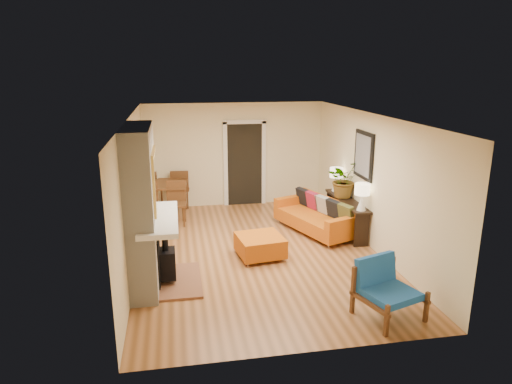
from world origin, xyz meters
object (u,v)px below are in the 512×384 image
lamp_near (362,194)px  lamp_far (336,177)px  sofa (318,216)px  blue_chair (384,285)px  dining_table (175,189)px  ottoman (260,245)px  console_table (347,206)px  houseplant (344,179)px

lamp_near → lamp_far: same height
sofa → blue_chair: 3.48m
blue_chair → dining_table: bearing=119.5°
ottoman → console_table: (2.07, 0.99, 0.34)m
console_table → blue_chair: bearing=-102.0°
lamp_far → dining_table: bearing=163.0°
sofa → dining_table: size_ratio=1.17×
lamp_far → console_table: bearing=-90.0°
sofa → houseplant: 0.97m
ottoman → houseplant: (2.06, 1.20, 0.89)m
console_table → lamp_far: 0.86m
houseplant → dining_table: bearing=155.9°
houseplant → sofa: bearing=-175.1°
blue_chair → dining_table: dining_table is taller
lamp_far → houseplant: size_ratio=0.67×
lamp_near → lamp_far: bearing=90.0°
blue_chair → houseplant: (0.70, 3.52, 0.68)m
sofa → console_table: size_ratio=1.16×
houseplant → lamp_near: bearing=-89.4°
lamp_near → lamp_far: 1.46m
dining_table → lamp_near: bearing=-35.4°
dining_table → lamp_far: lamp_far is taller
sofa → ottoman: bearing=-142.4°
blue_chair → console_table: size_ratio=0.54×
blue_chair → lamp_near: size_ratio=1.85×
dining_table → lamp_near: size_ratio=3.42×
ottoman → console_table: 2.32m
blue_chair → houseplant: size_ratio=1.24×
blue_chair → lamp_near: lamp_near is taller
console_table → lamp_far: lamp_far is taller
ottoman → dining_table: 3.22m
ottoman → lamp_near: bearing=6.7°
console_table → houseplant: houseplant is taller
ottoman → dining_table: dining_table is taller
blue_chair → lamp_near: (0.71, 2.56, 0.61)m
console_table → lamp_near: size_ratio=3.43×
ottoman → houseplant: 2.54m
sofa → houseplant: (0.57, 0.05, 0.78)m
console_table → houseplant: (-0.01, 0.21, 0.55)m
ottoman → houseplant: houseplant is taller
lamp_near → console_table: bearing=90.0°
blue_chair → ottoman: bearing=120.5°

